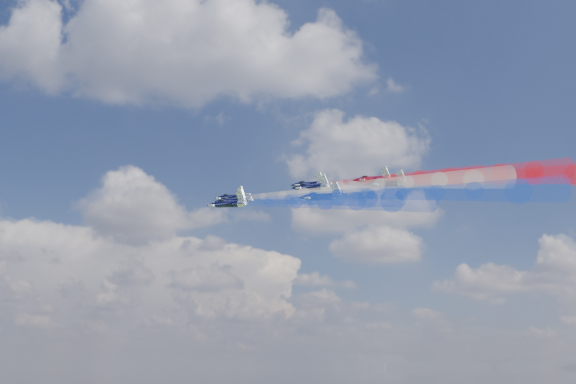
{
  "coord_description": "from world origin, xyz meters",
  "views": [
    {
      "loc": [
        1.93,
        -134.78,
        127.97
      ],
      "look_at": [
        5.26,
        -1.03,
        165.31
      ],
      "focal_mm": 39.4,
      "sensor_mm": 36.0,
      "label": 1
    }
  ],
  "objects": [
    {
      "name": "jet_lead",
      "position": [
        -8.14,
        12.85,
        167.74
      ],
      "size": [
        15.37,
        15.6,
        7.77
      ],
      "primitive_type": null,
      "rotation": [
        0.18,
        -0.29,
        0.67
      ],
      "color": "black"
    },
    {
      "name": "trail_lead",
      "position": [
        8.55,
        -6.11,
        163.36
      ],
      "size": [
        29.91,
        33.73,
        11.86
      ],
      "primitive_type": null,
      "rotation": [
        0.18,
        -0.29,
        0.67
      ],
      "color": "silver"
    },
    {
      "name": "jet_inner_left",
      "position": [
        -7.28,
        -2.16,
        162.81
      ],
      "size": [
        15.37,
        15.6,
        7.77
      ],
      "primitive_type": null,
      "rotation": [
        0.18,
        -0.29,
        0.67
      ],
      "color": "black"
    },
    {
      "name": "trail_inner_left",
      "position": [
        9.41,
        -21.13,
        158.42
      ],
      "size": [
        29.91,
        33.73,
        11.86
      ],
      "primitive_type": null,
      "rotation": [
        0.18,
        -0.29,
        0.67
      ],
      "color": "blue"
    },
    {
      "name": "jet_inner_right",
      "position": [
        10.35,
        9.3,
        170.12
      ],
      "size": [
        15.37,
        15.6,
        7.77
      ],
      "primitive_type": null,
      "rotation": [
        0.18,
        -0.29,
        0.67
      ],
      "color": "black"
    },
    {
      "name": "trail_inner_right",
      "position": [
        27.04,
        -9.67,
        165.73
      ],
      "size": [
        29.91,
        33.73,
        11.86
      ],
      "primitive_type": null,
      "rotation": [
        0.18,
        -0.29,
        0.67
      ],
      "color": "red"
    },
    {
      "name": "jet_outer_left",
      "position": [
        -6.52,
        -18.53,
        157.98
      ],
      "size": [
        15.37,
        15.6,
        7.77
      ],
      "primitive_type": null,
      "rotation": [
        0.18,
        -0.29,
        0.67
      ],
      "color": "black"
    },
    {
      "name": "trail_outer_left",
      "position": [
        10.17,
        -37.5,
        153.59
      ],
      "size": [
        29.91,
        33.73,
        11.86
      ],
      "primitive_type": null,
      "rotation": [
        0.18,
        -0.29,
        0.67
      ],
      "color": "blue"
    },
    {
      "name": "jet_center_third",
      "position": [
        10.09,
        -5.04,
        165.32
      ],
      "size": [
        15.37,
        15.6,
        7.77
      ],
      "primitive_type": null,
      "rotation": [
        0.18,
        -0.29,
        0.67
      ],
      "color": "black"
    },
    {
      "name": "trail_center_third",
      "position": [
        26.78,
        -24.01,
        160.94
      ],
      "size": [
        29.91,
        33.73,
        11.86
      ],
      "primitive_type": null,
      "rotation": [
        0.18,
        -0.29,
        0.67
      ],
      "color": "silver"
    },
    {
      "name": "jet_outer_right",
      "position": [
        24.96,
        4.93,
        170.22
      ],
      "size": [
        15.37,
        15.6,
        7.77
      ],
      "primitive_type": null,
      "rotation": [
        0.18,
        -0.29,
        0.67
      ],
      "color": "black"
    },
    {
      "name": "trail_outer_right",
      "position": [
        41.65,
        -14.04,
        165.83
      ],
      "size": [
        29.91,
        33.73,
        11.86
      ],
      "primitive_type": null,
      "rotation": [
        0.18,
        -0.29,
        0.67
      ],
      "color": "red"
    },
    {
      "name": "jet_rear_left",
      "position": [
        10.95,
        -20.85,
        158.87
      ],
      "size": [
        15.37,
        15.6,
        7.77
      ],
      "primitive_type": null,
      "rotation": [
        0.18,
        -0.29,
        0.67
      ],
      "color": "black"
    },
    {
      "name": "trail_rear_left",
      "position": [
        27.64,
        -39.82,
        154.48
      ],
      "size": [
        29.91,
        33.73,
        11.86
      ],
      "primitive_type": null,
      "rotation": [
        0.18,
        -0.29,
        0.67
      ],
      "color": "blue"
    },
    {
      "name": "jet_rear_right",
      "position": [
        25.55,
        -8.65,
        165.17
      ],
      "size": [
        15.37,
        15.6,
        7.77
      ],
      "primitive_type": null,
      "rotation": [
        0.18,
        -0.29,
        0.67
      ],
      "color": "black"
    },
    {
      "name": "trail_rear_right",
      "position": [
        42.24,
        -27.62,
        160.79
      ],
      "size": [
        29.91,
        33.73,
        11.86
      ],
      "primitive_type": null,
      "rotation": [
        0.18,
        -0.29,
        0.67
      ],
      "color": "red"
    }
  ]
}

